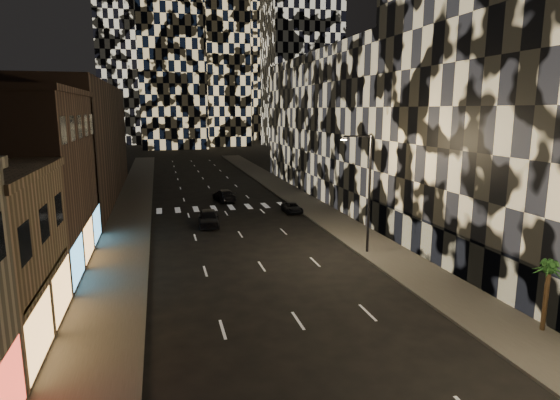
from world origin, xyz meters
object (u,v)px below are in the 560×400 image
streetlight_far (367,185)px  car_dark_oncoming (224,195)px  car_dark_midlane (208,218)px  car_dark_rightlane (292,208)px  palm_tree (549,273)px

streetlight_far → car_dark_oncoming: bearing=107.6°
car_dark_midlane → streetlight_far: bearing=-43.5°
car_dark_rightlane → palm_tree: 30.37m
car_dark_oncoming → car_dark_rightlane: (6.25, -8.31, -0.19)m
streetlight_far → car_dark_rightlane: (-1.35, 15.60, -4.82)m
palm_tree → car_dark_midlane: bearing=117.9°
car_dark_oncoming → palm_tree: 39.78m
palm_tree → streetlight_far: bearing=102.3°
car_dark_midlane → car_dark_oncoming: car_dark_midlane is taller
streetlight_far → car_dark_rightlane: size_ratio=2.36×
streetlight_far → car_dark_midlane: 16.66m
car_dark_rightlane → streetlight_far: bearing=-83.9°
car_dark_oncoming → car_dark_rightlane: size_ratio=1.30×
car_dark_midlane → car_dark_rightlane: (9.41, 3.73, -0.26)m
streetlight_far → car_dark_midlane: (-10.77, 11.87, -4.56)m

